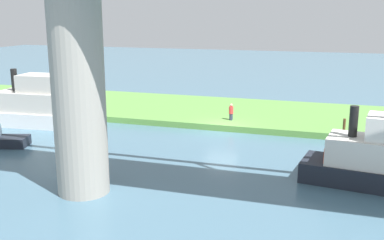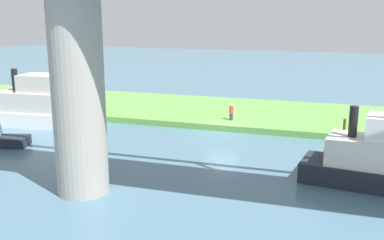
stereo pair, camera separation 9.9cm
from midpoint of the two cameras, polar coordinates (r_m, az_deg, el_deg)
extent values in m
plane|color=#476B7F|center=(36.18, 3.70, -1.45)|extent=(160.00, 160.00, 0.00)
cube|color=#5B9342|center=(41.81, 5.72, 0.88)|extent=(80.00, 12.00, 0.50)
cylinder|color=#9E998E|center=(23.50, -14.16, 3.57)|extent=(2.67, 2.67, 10.77)
cylinder|color=#2D334C|center=(37.85, 4.83, 0.40)|extent=(0.29, 0.29, 0.55)
cylinder|color=red|center=(37.73, 4.85, 1.25)|extent=(0.38, 0.38, 0.60)
sphere|color=tan|center=(37.64, 4.86, 1.88)|extent=(0.24, 0.24, 0.24)
cylinder|color=brown|center=(35.49, 18.47, -0.69)|extent=(0.20, 0.20, 1.07)
cube|color=white|center=(40.24, -18.92, 0.25)|extent=(9.38, 3.78, 1.22)
cube|color=beige|center=(39.69, -18.45, 2.22)|extent=(7.53, 3.33, 1.63)
cube|color=beige|center=(39.08, -17.72, 4.39)|extent=(4.76, 2.68, 1.43)
cylinder|color=black|center=(40.69, -21.45, 4.72)|extent=(0.51, 0.51, 1.83)
cube|color=#D84C2D|center=(41.37, -21.91, 1.87)|extent=(1.77, 1.96, 0.92)
cube|color=#1E232D|center=(26.72, 22.63, -6.61)|extent=(8.77, 3.98, 1.13)
cylinder|color=black|center=(26.04, 19.49, -0.15)|extent=(0.47, 0.47, 1.69)
cube|color=#D84C2D|center=(26.59, 17.97, -4.07)|extent=(1.73, 1.89, 0.85)
camera|label=1|loc=(0.05, -90.09, -0.02)|focal=42.53mm
camera|label=2|loc=(0.05, 89.91, 0.02)|focal=42.53mm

